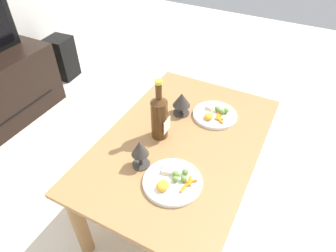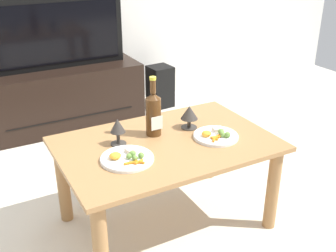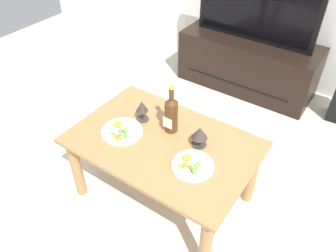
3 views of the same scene
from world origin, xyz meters
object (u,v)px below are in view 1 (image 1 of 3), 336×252
object	(u,v)px
goblet_right	(182,101)
dinner_plate_left	(172,181)
dining_table	(181,153)
dinner_plate_right	(215,114)
wine_bottle	(159,115)
floor_speaker	(62,58)
goblet_left	(140,150)

from	to	relation	value
goblet_right	dinner_plate_left	size ratio (longest dim) A/B	0.51
dining_table	dinner_plate_right	size ratio (longest dim) A/B	4.61
dinner_plate_right	wine_bottle	bearing A→B (deg)	144.91
dining_table	dinner_plate_right	distance (m)	0.29
floor_speaker	wine_bottle	size ratio (longest dim) A/B	1.20
dining_table	dinner_plate_left	world-z (taller)	dinner_plate_left
dining_table	floor_speaker	bearing A→B (deg)	63.65
wine_bottle	floor_speaker	bearing A→B (deg)	61.42
wine_bottle	goblet_left	world-z (taller)	wine_bottle
goblet_left	dinner_plate_left	bearing A→B (deg)	-98.63
goblet_right	goblet_left	bearing A→B (deg)	180.00
floor_speaker	goblet_left	bearing A→B (deg)	-128.33
dining_table	floor_speaker	distance (m)	1.82
goblet_left	dinner_plate_right	xyz separation A→B (m)	(0.49, -0.18, -0.08)
dinner_plate_right	goblet_right	bearing A→B (deg)	109.69
floor_speaker	dinner_plate_right	xyz separation A→B (m)	(-0.54, -1.70, 0.33)
dinner_plate_left	dinner_plate_right	bearing A→B (deg)	-0.07
floor_speaker	goblet_right	bearing A→B (deg)	-115.87
dining_table	goblet_right	distance (m)	0.28
floor_speaker	goblet_left	xyz separation A→B (m)	(-1.03, -1.52, 0.42)
wine_bottle	dinner_plate_left	world-z (taller)	wine_bottle
goblet_left	dinner_plate_right	distance (m)	0.53
wine_bottle	goblet_right	size ratio (longest dim) A/B	2.48
floor_speaker	wine_bottle	bearing A→B (deg)	-122.77
floor_speaker	dinner_plate_left	xyz separation A→B (m)	(-1.06, -1.70, 0.33)
wine_bottle	dinner_plate_left	bearing A→B (deg)	-141.13
dining_table	goblet_left	xyz separation A→B (m)	(-0.23, 0.10, 0.19)
wine_bottle	goblet_right	distance (m)	0.22
floor_speaker	goblet_left	world-z (taller)	goblet_left
floor_speaker	dinner_plate_left	world-z (taller)	dinner_plate_left
dining_table	goblet_right	bearing A→B (deg)	26.06
dinner_plate_right	goblet_left	bearing A→B (deg)	160.33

